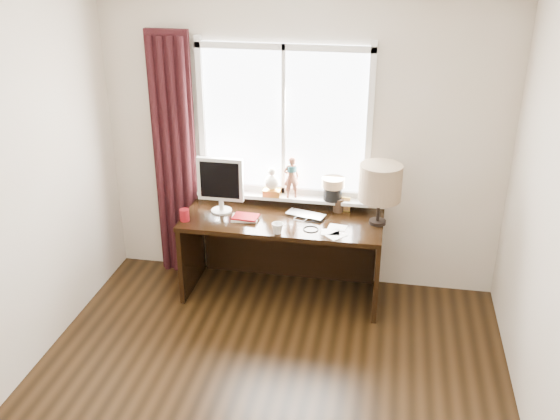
% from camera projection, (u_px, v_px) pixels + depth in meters
% --- Properties ---
extents(ceiling, '(3.50, 4.00, 0.00)m').
position_uv_depth(ceiling, '(244.00, 17.00, 3.06)').
color(ceiling, white).
rests_on(ceiling, wall_back).
extents(wall_back, '(3.50, 0.00, 2.60)m').
position_uv_depth(wall_back, '(301.00, 144.00, 5.39)').
color(wall_back, '#C1AB90').
rests_on(wall_back, ground).
extents(laptop, '(0.38, 0.30, 0.03)m').
position_uv_depth(laptop, '(306.00, 215.00, 5.33)').
color(laptop, silver).
rests_on(laptop, desk).
extents(mug, '(0.13, 0.13, 0.09)m').
position_uv_depth(mug, '(278.00, 228.00, 5.02)').
color(mug, white).
rests_on(mug, desk).
extents(red_cup, '(0.08, 0.08, 0.10)m').
position_uv_depth(red_cup, '(185.00, 215.00, 5.23)').
color(red_cup, maroon).
rests_on(red_cup, desk).
extents(window, '(1.52, 0.22, 1.40)m').
position_uv_depth(window, '(284.00, 144.00, 5.36)').
color(window, white).
rests_on(window, ground).
extents(curtain, '(0.38, 0.09, 2.25)m').
position_uv_depth(curtain, '(174.00, 160.00, 5.57)').
color(curtain, black).
rests_on(curtain, floor).
extents(desk, '(1.70, 0.70, 0.75)m').
position_uv_depth(desk, '(284.00, 239.00, 5.49)').
color(desk, black).
rests_on(desk, floor).
extents(monitor, '(0.40, 0.18, 0.49)m').
position_uv_depth(monitor, '(220.00, 182.00, 5.31)').
color(monitor, beige).
rests_on(monitor, desk).
extents(notebook_stack, '(0.24, 0.18, 0.03)m').
position_uv_depth(notebook_stack, '(245.00, 217.00, 5.28)').
color(notebook_stack, beige).
rests_on(notebook_stack, desk).
extents(brush_holder, '(0.09, 0.09, 0.25)m').
position_uv_depth(brush_holder, '(338.00, 205.00, 5.40)').
color(brush_holder, black).
rests_on(brush_holder, desk).
extents(icon_frame, '(0.10, 0.03, 0.13)m').
position_uv_depth(icon_frame, '(344.00, 204.00, 5.41)').
color(icon_frame, gold).
rests_on(icon_frame, desk).
extents(table_lamp, '(0.35, 0.35, 0.52)m').
position_uv_depth(table_lamp, '(380.00, 183.00, 5.06)').
color(table_lamp, black).
rests_on(table_lamp, desk).
extents(loose_papers, '(0.22, 0.31, 0.00)m').
position_uv_depth(loose_papers, '(335.00, 232.00, 5.06)').
color(loose_papers, white).
rests_on(loose_papers, desk).
extents(desk_cables, '(0.20, 0.31, 0.01)m').
position_uv_depth(desk_cables, '(312.00, 224.00, 5.19)').
color(desk_cables, black).
rests_on(desk_cables, desk).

